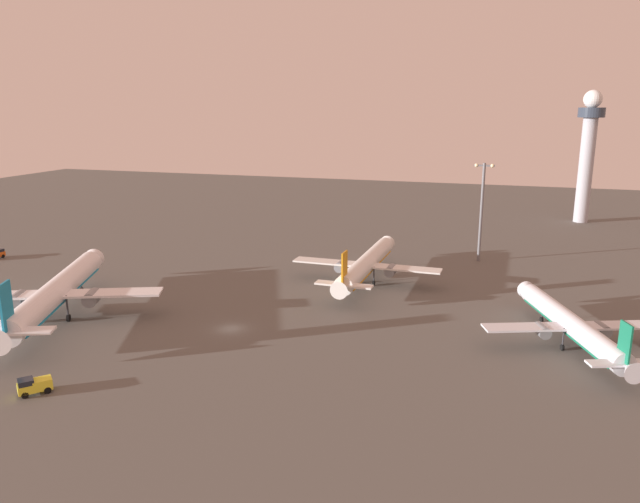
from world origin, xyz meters
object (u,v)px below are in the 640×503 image
object	(u,v)px
airplane_terminal_side	(56,293)
apron_light_east	(482,205)
control_tower	(588,147)
airplane_mid_apron	(571,325)
airplane_near_gate	(366,264)
baggage_tractor	(34,385)

from	to	relation	value
airplane_terminal_side	apron_light_east	xyz separation A→B (m)	(69.04, 63.31, 8.99)
apron_light_east	control_tower	bearing A→B (deg)	64.86
control_tower	airplane_mid_apron	size ratio (longest dim) A/B	1.20
control_tower	apron_light_east	size ratio (longest dim) A/B	1.75
control_tower	apron_light_east	bearing A→B (deg)	-115.14
airplane_mid_apron	apron_light_east	size ratio (longest dim) A/B	1.46
airplane_terminal_side	airplane_mid_apron	xyz separation A→B (m)	(85.44, 13.39, -1.12)
control_tower	airplane_terminal_side	world-z (taller)	control_tower
airplane_mid_apron	airplane_near_gate	size ratio (longest dim) A/B	0.85
control_tower	airplane_terminal_side	bearing A→B (deg)	-128.12
baggage_tractor	apron_light_east	world-z (taller)	apron_light_east
airplane_mid_apron	apron_light_east	bearing A→B (deg)	87.54
airplane_near_gate	baggage_tractor	bearing A→B (deg)	-114.19
control_tower	airplane_terminal_side	size ratio (longest dim) A/B	0.91
airplane_near_gate	control_tower	bearing A→B (deg)	61.02
control_tower	apron_light_east	distance (m)	68.50
airplane_terminal_side	control_tower	bearing A→B (deg)	29.71
baggage_tractor	apron_light_east	bearing A→B (deg)	-78.71
airplane_near_gate	baggage_tractor	xyz separation A→B (m)	(-29.69, -62.43, -2.77)
airplane_near_gate	airplane_mid_apron	bearing A→B (deg)	-31.16
airplane_near_gate	baggage_tractor	world-z (taller)	airplane_near_gate
airplane_mid_apron	apron_light_east	distance (m)	53.51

